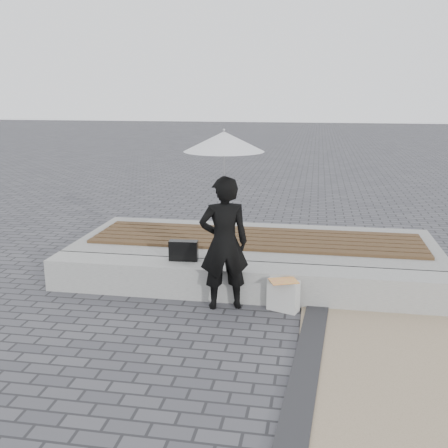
{
  "coord_description": "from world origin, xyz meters",
  "views": [
    {
      "loc": [
        0.8,
        -4.45,
        2.45
      ],
      "look_at": [
        -0.2,
        1.26,
        1.0
      ],
      "focal_mm": 42.69,
      "sensor_mm": 36.0,
      "label": 1
    }
  ],
  "objects_px": {
    "seating_ledge": "(245,282)",
    "canvas_tote": "(283,295)",
    "woman": "(224,243)",
    "handbag": "(184,251)",
    "parasol": "(224,142)"
  },
  "relations": [
    {
      "from": "seating_ledge",
      "to": "canvas_tote",
      "type": "bearing_deg",
      "value": -33.16
    },
    {
      "from": "woman",
      "to": "canvas_tote",
      "type": "height_order",
      "value": "woman"
    },
    {
      "from": "seating_ledge",
      "to": "woman",
      "type": "distance_m",
      "value": 0.7
    },
    {
      "from": "seating_ledge",
      "to": "canvas_tote",
      "type": "xyz_separation_m",
      "value": [
        0.49,
        -0.32,
        -0.01
      ]
    },
    {
      "from": "seating_ledge",
      "to": "woman",
      "type": "xyz_separation_m",
      "value": [
        -0.2,
        -0.34,
        0.57
      ]
    },
    {
      "from": "woman",
      "to": "handbag",
      "type": "xyz_separation_m",
      "value": [
        -0.59,
        0.44,
        -0.25
      ]
    },
    {
      "from": "canvas_tote",
      "to": "woman",
      "type": "bearing_deg",
      "value": -157.91
    },
    {
      "from": "seating_ledge",
      "to": "canvas_tote",
      "type": "height_order",
      "value": "seating_ledge"
    },
    {
      "from": "canvas_tote",
      "to": "parasol",
      "type": "bearing_deg",
      "value": -157.91
    },
    {
      "from": "parasol",
      "to": "handbag",
      "type": "relative_size",
      "value": 3.16
    },
    {
      "from": "seating_ledge",
      "to": "woman",
      "type": "bearing_deg",
      "value": -120.33
    },
    {
      "from": "parasol",
      "to": "seating_ledge",
      "type": "bearing_deg",
      "value": 59.67
    },
    {
      "from": "handbag",
      "to": "parasol",
      "type": "bearing_deg",
      "value": -40.96
    },
    {
      "from": "seating_ledge",
      "to": "parasol",
      "type": "distance_m",
      "value": 1.76
    },
    {
      "from": "woman",
      "to": "handbag",
      "type": "bearing_deg",
      "value": -55.13
    }
  ]
}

